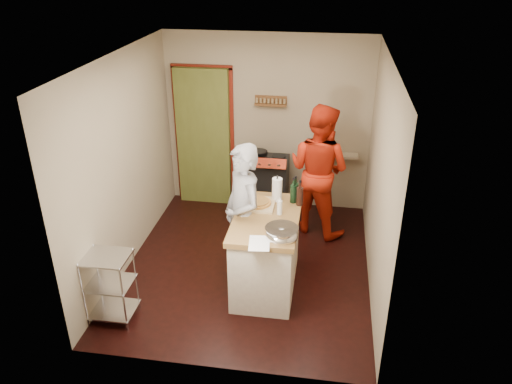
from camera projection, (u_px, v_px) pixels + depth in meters
The scene contains 10 objects.
floor at pixel (248, 264), 6.35m from camera, with size 3.50×3.50×0.00m, color black.
back_wall at pixel (225, 131), 7.51m from camera, with size 3.00×0.44×2.60m.
left_wall at pixel (124, 164), 5.98m from camera, with size 0.04×3.50×2.60m, color #9D8D6F.
right_wall at pixel (380, 180), 5.57m from camera, with size 0.04×3.50×2.60m, color #9D8D6F.
ceiling at pixel (246, 57), 5.19m from camera, with size 3.00×3.50×0.02m, color white.
stove at pixel (267, 185), 7.40m from camera, with size 0.60×0.63×1.00m.
wire_shelving at pixel (110, 284), 5.27m from camera, with size 0.48×0.40×0.80m.
island at pixel (267, 250), 5.76m from camera, with size 0.75×1.34×1.24m.
person_stripe at pixel (243, 216), 5.71m from camera, with size 0.63×0.41×1.73m, color silver.
person_red at pixel (319, 170), 6.75m from camera, with size 0.89×0.69×1.83m, color red.
Camera 1 is at (0.90, -5.20, 3.66)m, focal length 35.00 mm.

